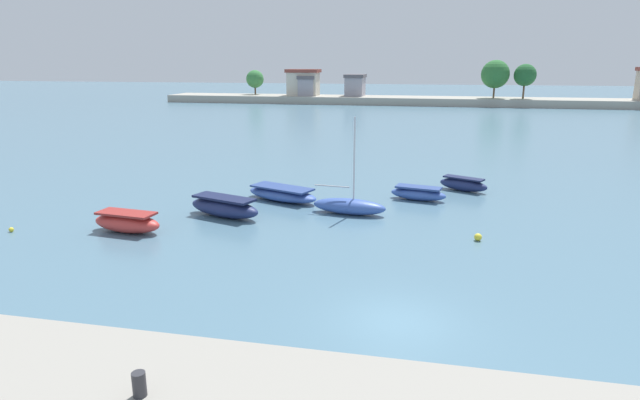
{
  "coord_description": "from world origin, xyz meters",
  "views": [
    {
      "loc": [
        0.77,
        -16.52,
        8.64
      ],
      "look_at": [
        -5.41,
        12.82,
        0.72
      ],
      "focal_mm": 29.41,
      "sensor_mm": 36.0,
      "label": 1
    }
  ],
  "objects_px": {
    "mooring_bollard": "(139,384)",
    "moored_boat_0": "(127,222)",
    "moored_boat_5": "(463,184)",
    "moored_boat_4": "(418,193)",
    "moored_boat_1": "(224,207)",
    "mooring_buoy_0": "(11,230)",
    "moored_boat_2": "(282,194)",
    "mooring_buoy_1": "(478,237)",
    "moored_boat_3": "(349,206)"
  },
  "relations": [
    {
      "from": "mooring_bollard",
      "to": "mooring_buoy_0",
      "type": "height_order",
      "value": "mooring_bollard"
    },
    {
      "from": "moored_boat_0",
      "to": "moored_boat_4",
      "type": "distance_m",
      "value": 17.72
    },
    {
      "from": "moored_boat_5",
      "to": "moored_boat_4",
      "type": "bearing_deg",
      "value": -107.11
    },
    {
      "from": "moored_boat_4",
      "to": "mooring_buoy_1",
      "type": "relative_size",
      "value": 9.93
    },
    {
      "from": "mooring_bollard",
      "to": "moored_boat_4",
      "type": "distance_m",
      "value": 25.6
    },
    {
      "from": "moored_boat_4",
      "to": "moored_boat_5",
      "type": "distance_m",
      "value": 4.34
    },
    {
      "from": "moored_boat_4",
      "to": "mooring_buoy_0",
      "type": "distance_m",
      "value": 23.51
    },
    {
      "from": "moored_boat_0",
      "to": "mooring_bollard",
      "type": "bearing_deg",
      "value": -50.99
    },
    {
      "from": "moored_boat_2",
      "to": "moored_boat_3",
      "type": "relative_size",
      "value": 0.96
    },
    {
      "from": "moored_boat_2",
      "to": "moored_boat_5",
      "type": "height_order",
      "value": "moored_boat_5"
    },
    {
      "from": "moored_boat_1",
      "to": "moored_boat_5",
      "type": "height_order",
      "value": "moored_boat_1"
    },
    {
      "from": "moored_boat_1",
      "to": "moored_boat_5",
      "type": "relative_size",
      "value": 1.41
    },
    {
      "from": "moored_boat_4",
      "to": "mooring_buoy_0",
      "type": "bearing_deg",
      "value": -140.0
    },
    {
      "from": "moored_boat_1",
      "to": "mooring_buoy_0",
      "type": "height_order",
      "value": "moored_boat_1"
    },
    {
      "from": "moored_boat_0",
      "to": "moored_boat_2",
      "type": "distance_m",
      "value": 9.99
    },
    {
      "from": "mooring_buoy_0",
      "to": "moored_boat_2",
      "type": "bearing_deg",
      "value": 36.81
    },
    {
      "from": "moored_boat_4",
      "to": "moored_boat_0",
      "type": "bearing_deg",
      "value": -134.47
    },
    {
      "from": "mooring_buoy_0",
      "to": "moored_boat_4",
      "type": "bearing_deg",
      "value": 28.19
    },
    {
      "from": "mooring_bollard",
      "to": "mooring_buoy_1",
      "type": "distance_m",
      "value": 19.43
    },
    {
      "from": "moored_boat_5",
      "to": "mooring_buoy_0",
      "type": "relative_size",
      "value": 13.97
    },
    {
      "from": "moored_boat_2",
      "to": "moored_boat_5",
      "type": "distance_m",
      "value": 12.62
    },
    {
      "from": "moored_boat_4",
      "to": "mooring_buoy_0",
      "type": "xyz_separation_m",
      "value": [
        -20.72,
        -11.1,
        -0.3
      ]
    },
    {
      "from": "mooring_buoy_1",
      "to": "moored_boat_2",
      "type": "bearing_deg",
      "value": 154.75
    },
    {
      "from": "mooring_bollard",
      "to": "moored_boat_4",
      "type": "bearing_deg",
      "value": 78.83
    },
    {
      "from": "moored_boat_5",
      "to": "mooring_buoy_0",
      "type": "height_order",
      "value": "moored_boat_5"
    },
    {
      "from": "moored_boat_4",
      "to": "mooring_bollard",
      "type": "bearing_deg",
      "value": -89.36
    },
    {
      "from": "moored_boat_0",
      "to": "moored_boat_1",
      "type": "bearing_deg",
      "value": 49.41
    },
    {
      "from": "moored_boat_0",
      "to": "mooring_buoy_0",
      "type": "relative_size",
      "value": 15.92
    },
    {
      "from": "moored_boat_1",
      "to": "mooring_buoy_0",
      "type": "distance_m",
      "value": 11.09
    },
    {
      "from": "moored_boat_2",
      "to": "moored_boat_3",
      "type": "height_order",
      "value": "moored_boat_3"
    },
    {
      "from": "moored_boat_3",
      "to": "moored_boat_5",
      "type": "relative_size",
      "value": 1.62
    },
    {
      "from": "moored_boat_3",
      "to": "moored_boat_2",
      "type": "bearing_deg",
      "value": 161.55
    },
    {
      "from": "moored_boat_0",
      "to": "moored_boat_2",
      "type": "bearing_deg",
      "value": 57.96
    },
    {
      "from": "mooring_bollard",
      "to": "moored_boat_2",
      "type": "bearing_deg",
      "value": 98.88
    },
    {
      "from": "mooring_bollard",
      "to": "moored_boat_3",
      "type": "height_order",
      "value": "moored_boat_3"
    },
    {
      "from": "moored_boat_0",
      "to": "moored_boat_5",
      "type": "bearing_deg",
      "value": 42.52
    },
    {
      "from": "moored_boat_0",
      "to": "mooring_buoy_1",
      "type": "distance_m",
      "value": 18.05
    },
    {
      "from": "moored_boat_3",
      "to": "moored_boat_5",
      "type": "height_order",
      "value": "moored_boat_3"
    },
    {
      "from": "moored_boat_3",
      "to": "mooring_buoy_1",
      "type": "relative_size",
      "value": 15.0
    },
    {
      "from": "moored_boat_1",
      "to": "moored_boat_4",
      "type": "bearing_deg",
      "value": 47.56
    },
    {
      "from": "mooring_bollard",
      "to": "moored_boat_0",
      "type": "distance_m",
      "value": 18.18
    },
    {
      "from": "mooring_buoy_1",
      "to": "moored_boat_0",
      "type": "bearing_deg",
      "value": -172.61
    },
    {
      "from": "moored_boat_2",
      "to": "mooring_buoy_1",
      "type": "height_order",
      "value": "moored_boat_2"
    },
    {
      "from": "moored_boat_0",
      "to": "mooring_buoy_0",
      "type": "height_order",
      "value": "moored_boat_0"
    },
    {
      "from": "mooring_bollard",
      "to": "moored_boat_3",
      "type": "xyz_separation_m",
      "value": [
        1.08,
        20.93,
        -1.85
      ]
    },
    {
      "from": "mooring_buoy_1",
      "to": "moored_boat_1",
      "type": "bearing_deg",
      "value": 174.44
    },
    {
      "from": "mooring_buoy_0",
      "to": "mooring_buoy_1",
      "type": "bearing_deg",
      "value": 8.55
    },
    {
      "from": "moored_boat_1",
      "to": "moored_boat_3",
      "type": "bearing_deg",
      "value": 34.26
    },
    {
      "from": "mooring_buoy_1",
      "to": "mooring_buoy_0",
      "type": "bearing_deg",
      "value": -171.45
    },
    {
      "from": "moored_boat_4",
      "to": "moored_boat_2",
      "type": "bearing_deg",
      "value": -155.06
    }
  ]
}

